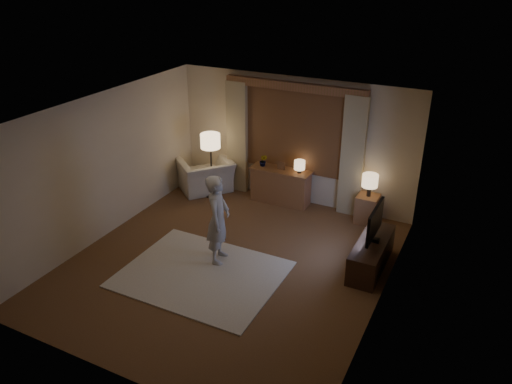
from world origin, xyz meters
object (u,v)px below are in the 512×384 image
Objects in this scene: armchair at (206,175)px; side_table at (367,209)px; tv_stand at (371,254)px; person at (218,219)px; sideboard at (281,187)px.

armchair is 3.54m from side_table.
tv_stand is (0.48, -1.49, -0.03)m from side_table.
person is at bearing 75.66° from armchair.
side_table is 0.36× the size of person.
sideboard is 1.10× the size of armchair.
sideboard is 2.14× the size of side_table.
sideboard is 2.52m from person.
armchair is at bearing 21.28° from person.
sideboard reaches higher than tv_stand.
person is (-0.02, -2.48, 0.44)m from sideboard.
tv_stand is at bearing -33.58° from sideboard.
armchair is at bearing 161.50° from tv_stand.
armchair is at bearing -177.65° from side_table.
tv_stand is at bearing -83.02° from person.
armchair is (-1.70, -0.20, 0.00)m from sideboard.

